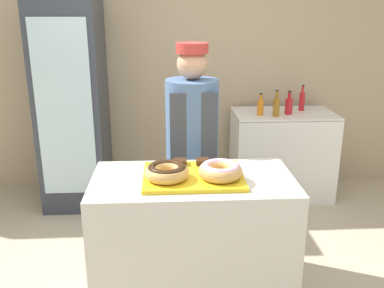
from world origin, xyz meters
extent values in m
cube|color=tan|center=(0.00, 2.13, 1.35)|extent=(8.00, 0.06, 2.70)
cube|color=beige|center=(0.00, 0.00, 0.46)|extent=(1.20, 0.63, 0.92)
cube|color=yellow|center=(0.00, 0.00, 0.94)|extent=(0.59, 0.46, 0.02)
torus|color=tan|center=(-0.15, -0.06, 0.99)|extent=(0.26, 0.26, 0.08)
torus|color=#331E0F|center=(-0.15, -0.06, 1.01)|extent=(0.22, 0.22, 0.05)
torus|color=tan|center=(0.15, -0.06, 0.99)|extent=(0.26, 0.26, 0.08)
torus|color=#EFADC6|center=(0.15, -0.06, 1.01)|extent=(0.22, 0.22, 0.05)
cube|color=#382111|center=(-0.07, 0.17, 0.96)|extent=(0.08, 0.08, 0.03)
cube|color=#382111|center=(0.07, 0.17, 0.96)|extent=(0.08, 0.08, 0.03)
cylinder|color=#4C4C51|center=(0.03, 0.66, 0.40)|extent=(0.28, 0.28, 0.80)
cylinder|color=#4C6B99|center=(0.03, 0.66, 1.10)|extent=(0.39, 0.39, 0.60)
cube|color=#383D47|center=(0.03, 0.49, 0.71)|extent=(0.33, 0.02, 1.26)
sphere|color=tan|center=(0.03, 0.66, 1.51)|extent=(0.22, 0.22, 0.22)
cylinder|color=#B2332D|center=(0.03, 0.66, 1.62)|extent=(0.23, 0.23, 0.07)
cube|color=#333842|center=(-1.05, 1.73, 0.99)|extent=(0.60, 0.68, 1.97)
cube|color=silver|center=(-1.05, 1.38, 1.03)|extent=(0.49, 0.02, 1.58)
cube|color=white|center=(1.02, 1.73, 0.45)|extent=(0.99, 0.58, 0.89)
cube|color=gray|center=(1.02, 1.73, 0.87)|extent=(1.00, 0.58, 0.01)
cylinder|color=orange|center=(0.75, 1.64, 0.96)|extent=(0.06, 0.06, 0.15)
cylinder|color=orange|center=(0.75, 1.64, 1.07)|extent=(0.03, 0.03, 0.06)
cylinder|color=black|center=(0.75, 1.64, 1.10)|extent=(0.03, 0.03, 0.01)
cylinder|color=red|center=(1.21, 1.81, 0.98)|extent=(0.06, 0.06, 0.18)
cylinder|color=red|center=(1.21, 1.81, 1.11)|extent=(0.03, 0.03, 0.07)
cylinder|color=black|center=(1.21, 1.81, 1.15)|extent=(0.03, 0.03, 0.01)
cylinder|color=#99661E|center=(0.89, 1.59, 0.98)|extent=(0.06, 0.06, 0.17)
cylinder|color=#99661E|center=(0.89, 1.59, 1.10)|extent=(0.03, 0.03, 0.07)
cylinder|color=black|center=(0.89, 1.59, 1.14)|extent=(0.03, 0.03, 0.01)
cylinder|color=red|center=(1.04, 1.66, 0.97)|extent=(0.07, 0.07, 0.16)
cylinder|color=red|center=(1.04, 1.66, 1.08)|extent=(0.03, 0.03, 0.06)
cylinder|color=black|center=(1.04, 1.66, 1.12)|extent=(0.04, 0.04, 0.01)
camera|label=1|loc=(-0.14, -2.35, 1.89)|focal=40.00mm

